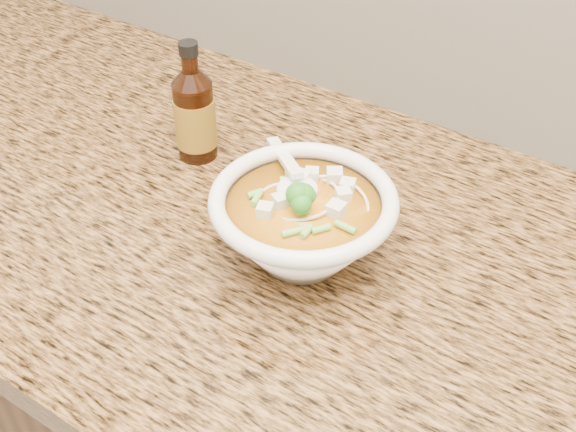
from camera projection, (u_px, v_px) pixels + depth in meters
The scene contains 3 objects.
counter_slab at pixel (434, 304), 0.80m from camera, with size 4.00×0.68×0.04m, color olive.
soup_bowl at pixel (303, 225), 0.80m from camera, with size 0.21×0.21×0.11m.
hot_sauce_bottle at pixel (195, 115), 0.94m from camera, with size 0.06×0.06×0.17m.
Camera 1 is at (0.17, 1.13, 1.47)m, focal length 45.00 mm.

